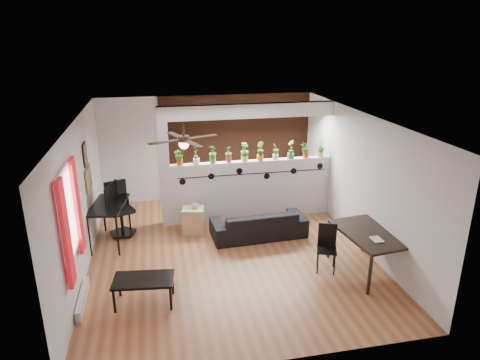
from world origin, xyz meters
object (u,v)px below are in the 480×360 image
at_px(potted_plant_2, 213,154).
at_px(potted_plant_4, 245,151).
at_px(potted_plant_3, 229,154).
at_px(computer_desk, 109,208).
at_px(office_chair, 120,212).
at_px(potted_plant_0, 180,156).
at_px(potted_plant_5, 260,151).
at_px(dining_table, 368,236).
at_px(potted_plant_1, 196,154).
at_px(potted_plant_8, 306,149).
at_px(coffee_table, 144,281).
at_px(potted_plant_7, 291,149).
at_px(potted_plant_9, 321,148).
at_px(ceiling_fan, 184,141).
at_px(potted_plant_6, 276,151).
at_px(cube_shelf, 193,220).
at_px(folding_chair, 327,243).
at_px(cup, 195,206).
at_px(sofa, 259,224).

bearing_deg(potted_plant_2, potted_plant_4, 0.00).
bearing_deg(potted_plant_3, potted_plant_2, 180.00).
relative_size(computer_desk, office_chair, 1.12).
relative_size(potted_plant_0, potted_plant_3, 1.08).
relative_size(potted_plant_5, dining_table, 0.28).
xyz_separation_m(potted_plant_1, potted_plant_8, (2.46, 0.00, -0.02)).
bearing_deg(coffee_table, potted_plant_7, 41.26).
distance_m(potted_plant_2, potted_plant_7, 1.76).
height_order(potted_plant_8, potted_plant_9, potted_plant_9).
bearing_deg(potted_plant_4, potted_plant_7, 0.00).
distance_m(potted_plant_0, office_chair, 1.70).
xyz_separation_m(potted_plant_8, office_chair, (-4.11, -0.28, -1.05)).
bearing_deg(ceiling_fan, computer_desk, 141.66).
bearing_deg(potted_plant_3, dining_table, -53.50).
height_order(ceiling_fan, coffee_table, ceiling_fan).
bearing_deg(potted_plant_5, potted_plant_6, 0.00).
xyz_separation_m(cube_shelf, computer_desk, (-1.67, -0.14, 0.49)).
height_order(potted_plant_2, dining_table, potted_plant_2).
relative_size(potted_plant_2, dining_table, 0.27).
xyz_separation_m(potted_plant_7, folding_chair, (-0.09, -2.45, -1.08)).
distance_m(potted_plant_4, folding_chair, 2.84).
bearing_deg(potted_plant_0, potted_plant_6, -0.00).
height_order(potted_plant_4, potted_plant_8, potted_plant_4).
relative_size(ceiling_fan, coffee_table, 1.22).
bearing_deg(potted_plant_9, potted_plant_5, 180.00).
bearing_deg(potted_plant_3, coffee_table, -123.00).
height_order(potted_plant_3, potted_plant_4, potted_plant_4).
xyz_separation_m(cup, coffee_table, (-1.05, -2.35, -0.21)).
xyz_separation_m(potted_plant_5, potted_plant_6, (0.35, 0.00, -0.02)).
distance_m(potted_plant_3, potted_plant_6, 1.05).
bearing_deg(dining_table, ceiling_fan, 164.05).
height_order(potted_plant_4, sofa, potted_plant_4).
xyz_separation_m(potted_plant_4, computer_desk, (-2.87, -0.65, -0.81)).
height_order(cup, office_chair, office_chair).
bearing_deg(potted_plant_4, potted_plant_8, 0.00).
relative_size(potted_plant_3, cube_shelf, 0.65).
bearing_deg(cup, potted_plant_3, 32.41).
bearing_deg(ceiling_fan, potted_plant_6, 40.24).
bearing_deg(ceiling_fan, cup, 78.33).
bearing_deg(potted_plant_1, sofa, -39.98).
bearing_deg(computer_desk, cup, 4.68).
bearing_deg(potted_plant_0, ceiling_fan, -90.64).
height_order(potted_plant_6, sofa, potted_plant_6).
xyz_separation_m(sofa, office_chair, (-2.80, 0.68, 0.22)).
distance_m(computer_desk, dining_table, 4.93).
bearing_deg(potted_plant_9, ceiling_fan, -150.49).
xyz_separation_m(office_chair, dining_table, (4.33, -2.39, 0.18)).
bearing_deg(potted_plant_3, potted_plant_7, 0.00).
height_order(potted_plant_4, cup, potted_plant_4).
relative_size(potted_plant_3, coffee_table, 0.36).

